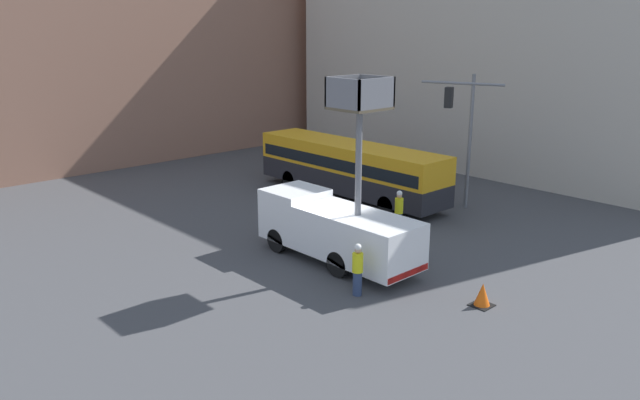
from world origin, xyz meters
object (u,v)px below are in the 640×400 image
utility_truck (336,225)px  city_bus (350,166)px  traffic_cone_near_truck (482,295)px  road_worker_directing (399,211)px  road_worker_near_truck (358,269)px  traffic_light_pole (463,122)px

utility_truck → city_bus: bearing=41.3°
utility_truck → traffic_cone_near_truck: bearing=-82.7°
road_worker_directing → city_bus: bearing=28.6°
road_worker_near_truck → road_worker_directing: 7.18m
utility_truck → traffic_light_pole: bearing=3.0°
traffic_light_pole → road_worker_near_truck: size_ratio=3.57×
traffic_cone_near_truck → road_worker_near_truck: bearing=125.5°
road_worker_near_truck → road_worker_directing: size_ratio=0.97×
traffic_cone_near_truck → traffic_light_pole: bearing=39.4°
city_bus → traffic_cone_near_truck: city_bus is taller
city_bus → road_worker_near_truck: (-8.91, -9.17, -0.78)m
road_worker_near_truck → city_bus: bearing=-176.3°
traffic_light_pole → road_worker_directing: 5.61m
city_bus → road_worker_directing: city_bus is taller
traffic_light_pole → road_worker_near_truck: traffic_light_pole is taller
utility_truck → road_worker_directing: size_ratio=3.76×
traffic_light_pole → road_worker_near_truck: 11.65m
traffic_cone_near_truck → utility_truck: bearing=97.3°
city_bus → traffic_light_pole: (1.67, -5.91, 2.84)m
traffic_cone_near_truck → road_worker_directing: bearing=60.9°
road_worker_directing → traffic_cone_near_truck: bearing=-155.7°
city_bus → traffic_cone_near_truck: bearing=146.6°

